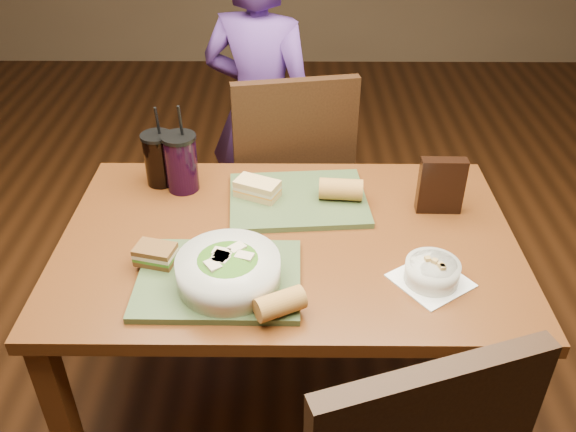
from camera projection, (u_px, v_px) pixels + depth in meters
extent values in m
plane|color=#381C0B|center=(288.00, 406.00, 2.17)|extent=(6.00, 6.00, 0.00)
cube|color=#572C11|center=(129.00, 262.00, 2.28)|extent=(0.06, 0.06, 0.71)
cube|color=#572C11|center=(449.00, 263.00, 2.28)|extent=(0.06, 0.06, 0.71)
cube|color=#572C11|center=(288.00, 242.00, 1.76)|extent=(1.30, 0.85, 0.04)
cube|color=black|center=(295.00, 188.00, 2.50)|extent=(0.51, 0.51, 0.04)
cube|color=black|center=(295.00, 150.00, 2.17)|extent=(0.44, 0.12, 0.52)
cube|color=black|center=(248.00, 264.00, 2.48)|extent=(0.04, 0.04, 0.45)
cube|color=black|center=(341.00, 264.00, 2.48)|extent=(0.04, 0.04, 0.45)
cube|color=black|center=(253.00, 212.00, 2.79)|extent=(0.04, 0.04, 0.45)
cube|color=black|center=(335.00, 213.00, 2.79)|extent=(0.04, 0.04, 0.45)
imported|color=#522E7F|center=(261.00, 111.00, 2.60)|extent=(0.59, 0.48, 1.38)
cube|color=#3A4D2B|center=(219.00, 279.00, 1.58)|extent=(0.42, 0.32, 0.02)
cube|color=#3A4D2B|center=(298.00, 200.00, 1.89)|extent=(0.44, 0.35, 0.02)
cylinder|color=silver|center=(228.00, 271.00, 1.53)|extent=(0.26, 0.26, 0.08)
ellipsoid|color=#427219|center=(228.00, 266.00, 1.52)|extent=(0.21, 0.21, 0.07)
cube|color=beige|center=(221.00, 252.00, 1.52)|extent=(0.05, 0.04, 0.01)
cube|color=beige|center=(213.00, 265.00, 1.48)|extent=(0.05, 0.05, 0.01)
cube|color=beige|center=(220.00, 259.00, 1.50)|extent=(0.05, 0.05, 0.01)
cube|color=beige|center=(244.00, 256.00, 1.51)|extent=(0.05, 0.04, 0.01)
cube|color=beige|center=(222.00, 256.00, 1.51)|extent=(0.05, 0.04, 0.01)
cube|color=beige|center=(237.00, 248.00, 1.53)|extent=(0.05, 0.05, 0.01)
cube|color=beige|center=(221.00, 258.00, 1.50)|extent=(0.04, 0.05, 0.01)
cube|color=white|center=(431.00, 281.00, 1.58)|extent=(0.24, 0.24, 0.00)
cylinder|color=silver|center=(432.00, 272.00, 1.56)|extent=(0.14, 0.14, 0.06)
cylinder|color=black|center=(433.00, 265.00, 1.55)|extent=(0.12, 0.12, 0.01)
cube|color=#B28947|center=(428.00, 259.00, 1.56)|extent=(0.02, 0.02, 0.01)
cube|color=#B28947|center=(435.00, 261.00, 1.55)|extent=(0.02, 0.02, 0.01)
cube|color=#B28947|center=(443.00, 267.00, 1.53)|extent=(0.02, 0.02, 0.01)
cube|color=#B28947|center=(441.00, 265.00, 1.54)|extent=(0.02, 0.02, 0.01)
cube|color=#B28947|center=(443.00, 267.00, 1.53)|extent=(0.02, 0.02, 0.01)
cube|color=#593819|center=(156.00, 259.00, 1.62)|extent=(0.12, 0.09, 0.01)
cube|color=#3F721E|center=(156.00, 256.00, 1.61)|extent=(0.12, 0.09, 0.01)
cube|color=beige|center=(155.00, 253.00, 1.61)|extent=(0.12, 0.09, 0.01)
cube|color=#593819|center=(155.00, 249.00, 1.60)|extent=(0.12, 0.09, 0.01)
cube|color=tan|center=(257.00, 193.00, 1.89)|extent=(0.15, 0.12, 0.02)
cube|color=orange|center=(257.00, 190.00, 1.88)|extent=(0.15, 0.12, 0.01)
cube|color=beige|center=(257.00, 188.00, 1.88)|extent=(0.15, 0.12, 0.01)
cube|color=tan|center=(257.00, 184.00, 1.87)|extent=(0.15, 0.12, 0.02)
cylinder|color=#AD7533|center=(280.00, 304.00, 1.44)|extent=(0.13, 0.11, 0.06)
cylinder|color=#AD7533|center=(341.00, 189.00, 1.86)|extent=(0.14, 0.08, 0.07)
cylinder|color=black|center=(159.00, 160.00, 1.95)|extent=(0.09, 0.09, 0.16)
cylinder|color=black|center=(156.00, 136.00, 1.90)|extent=(0.10, 0.10, 0.01)
cylinder|color=black|center=(157.00, 122.00, 1.87)|extent=(0.01, 0.03, 0.11)
cylinder|color=black|center=(181.00, 164.00, 1.91)|extent=(0.10, 0.10, 0.18)
cylinder|color=black|center=(178.00, 137.00, 1.86)|extent=(0.11, 0.11, 0.01)
cylinder|color=black|center=(180.00, 122.00, 1.83)|extent=(0.01, 0.03, 0.11)
cube|color=black|center=(441.00, 186.00, 1.81)|extent=(0.13, 0.04, 0.18)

